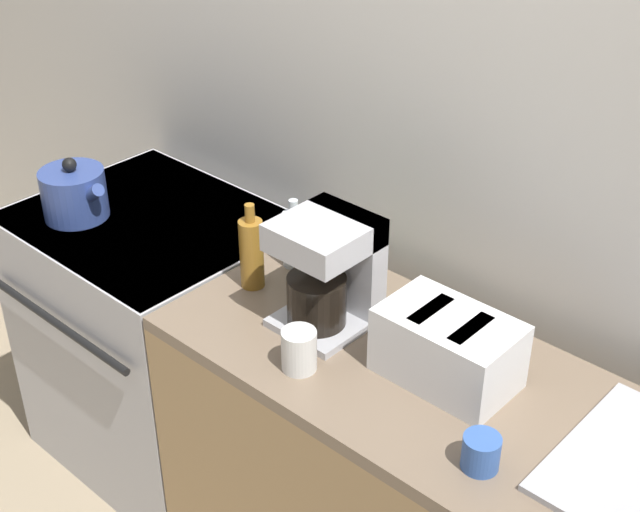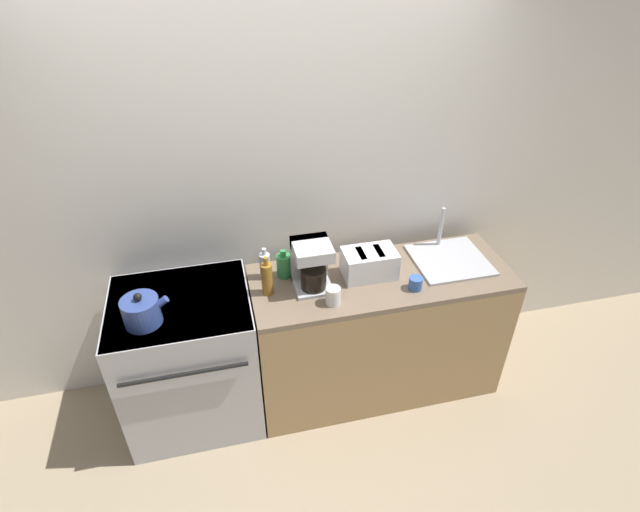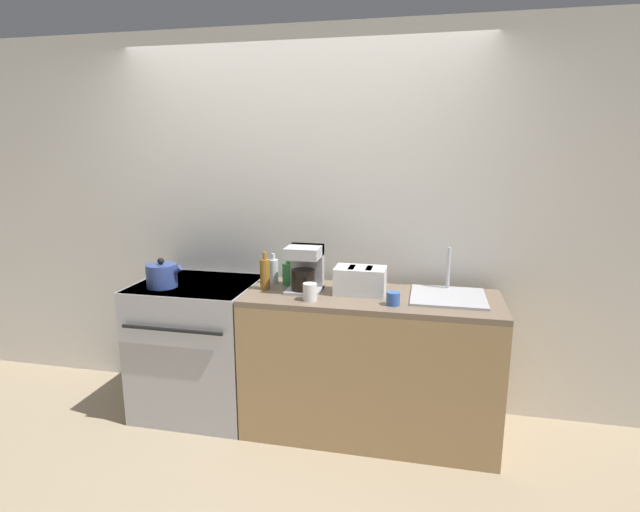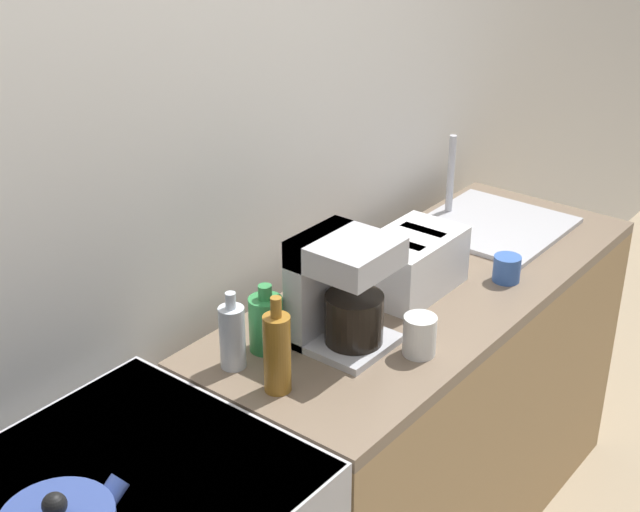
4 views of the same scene
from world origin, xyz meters
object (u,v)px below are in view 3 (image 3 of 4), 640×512
Objects in this scene: bottle_amber at (265,274)px; cup_blue at (393,299)px; toaster at (360,280)px; cup_white at (310,292)px; coffee_maker at (305,267)px; bottle_clear at (274,271)px; stove at (200,345)px; bottle_green at (289,273)px; kettle at (162,275)px.

bottle_amber is 3.09× the size of cup_blue.
cup_white is (-0.27, -0.20, -0.03)m from toaster.
coffee_maker reaches higher than cup_blue.
toaster is at bearing -11.35° from bottle_clear.
cup_blue is (1.33, -0.19, 0.49)m from stove.
bottle_clear is (-0.60, 0.12, 0.00)m from toaster.
bottle_green is at bearing 140.02° from coffee_maker.
bottle_amber reaches higher than bottle_clear.
kettle is 1.29m from toaster.
toaster is at bearing 2.83° from bottle_amber.
bottle_green is 1.73× the size of cup_white.
kettle is 1.22× the size of bottle_clear.
toaster is 1.73× the size of bottle_green.
bottle_amber is 2.34× the size of cup_white.
coffee_maker is at bearing -27.40° from bottle_clear.
bottle_amber reaches higher than cup_white.
cup_white is at bearing -143.28° from toaster.
bottle_green reaches higher than stove.
coffee_maker is 0.61m from cup_blue.
bottle_green is 0.77m from cup_blue.
stove is 3.14× the size of coffee_maker.
bottle_clear is 1.94× the size of cup_white.
cup_white is (0.08, -0.19, -0.10)m from coffee_maker.
bottle_clear is at bearing 174.07° from bottle_green.
bottle_amber is 0.38m from cup_white.
bottle_clear is (0.68, 0.25, 0.01)m from kettle.
cup_blue reaches higher than stove.
stove is 1.00m from cup_white.
bottle_amber reaches higher than stove.
coffee_maker reaches higher than cup_white.
bottle_amber reaches higher than kettle.
stove is 11.59× the size of cup_blue.
bottle_amber is at bearing 8.08° from kettle.
kettle is at bearing -174.41° from toaster.
coffee_maker is at bearing 4.64° from bottle_amber.
kettle reaches higher than cup_blue.
cup_white is at bearing -27.22° from bottle_amber.
coffee_maker reaches higher than toaster.
cup_white reaches higher than stove.
cup_blue is 0.76× the size of cup_white.
coffee_maker is at bearing -1.26° from stove.
bottle_green is at bearing 167.48° from toaster.
kettle is 0.94m from coffee_maker.
bottle_amber is at bearing 169.28° from cup_blue.
bottle_clear reaches higher than cup_white.
toaster is 0.36m from coffee_maker.
kettle is (-0.17, -0.13, 0.52)m from stove.
coffee_maker reaches higher than bottle_green.
toaster is at bearing 139.50° from cup_blue.
toaster is at bearing 36.72° from cup_white.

